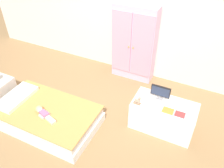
% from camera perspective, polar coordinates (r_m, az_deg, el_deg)
% --- Properties ---
extents(ground_plane, '(10.00, 10.00, 0.02)m').
position_cam_1_polar(ground_plane, '(3.48, -4.49, -10.01)').
color(ground_plane, '#99754C').
extents(back_wall, '(6.40, 0.05, 2.70)m').
position_cam_1_polar(back_wall, '(3.95, 6.41, 19.83)').
color(back_wall, silver).
rests_on(back_wall, ground_plane).
extents(bed, '(1.44, 0.86, 0.28)m').
position_cam_1_polar(bed, '(3.51, -15.59, -7.66)').
color(bed, white).
rests_on(bed, ground_plane).
extents(pillow, '(0.31, 0.61, 0.06)m').
position_cam_1_polar(pillow, '(3.71, -22.36, -2.97)').
color(pillow, white).
rests_on(pillow, bed).
extents(doll, '(0.39, 0.19, 0.10)m').
position_cam_1_polar(doll, '(3.33, -16.77, -6.63)').
color(doll, '#D6668E').
rests_on(doll, bed).
extents(nightstand, '(0.37, 0.37, 0.39)m').
position_cam_1_polar(nightstand, '(4.14, -25.70, -1.37)').
color(nightstand, silver).
rests_on(nightstand, ground_plane).
extents(wardrobe, '(0.74, 0.30, 1.35)m').
position_cam_1_polar(wardrobe, '(4.05, 5.47, 9.91)').
color(wardrobe, '#EFADCC').
rests_on(wardrobe, ground_plane).
extents(tv_stand, '(0.87, 0.46, 0.43)m').
position_cam_1_polar(tv_stand, '(3.36, 12.42, -7.66)').
color(tv_stand, white).
rests_on(tv_stand, ground_plane).
extents(tv_monitor, '(0.26, 0.10, 0.22)m').
position_cam_1_polar(tv_monitor, '(3.20, 11.83, -1.92)').
color(tv_monitor, '#99999E').
rests_on(tv_monitor, tv_stand).
extents(rocking_horse_toy, '(0.11, 0.04, 0.13)m').
position_cam_1_polar(rocking_horse_toy, '(3.12, 6.39, -4.04)').
color(rocking_horse_toy, '#8E6642').
rests_on(rocking_horse_toy, tv_stand).
extents(book_orange, '(0.14, 0.11, 0.01)m').
position_cam_1_polar(book_orange, '(3.13, 13.60, -6.38)').
color(book_orange, orange).
rests_on(book_orange, tv_stand).
extents(book_red, '(0.13, 0.10, 0.01)m').
position_cam_1_polar(book_red, '(3.12, 16.38, -7.17)').
color(book_red, '#CC3838').
rests_on(book_red, tv_stand).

